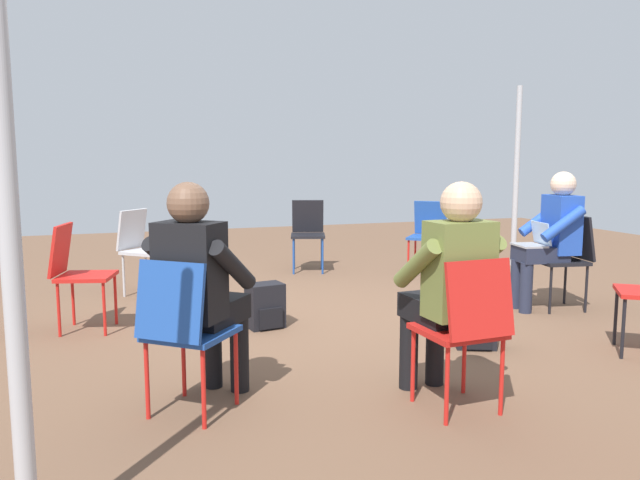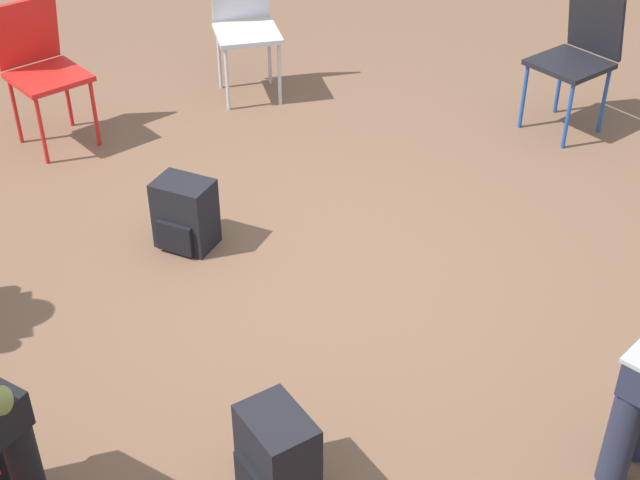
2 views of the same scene
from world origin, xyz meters
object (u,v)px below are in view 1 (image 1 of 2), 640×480
Objects in this scene: chair_west at (466,323)px; backpack_by_empty_chair at (475,326)px; person_in_black at (200,282)px; chair_east at (308,230)px; backpack_near_laptop_user at (265,308)px; chair_northwest at (184,326)px; chair_northeast at (142,245)px; chair_north at (77,269)px; chair_south at (567,255)px; person_with_laptop at (551,233)px; person_in_olive at (449,281)px; chair_southeast at (428,232)px.

backpack_by_empty_chair is (1.00, -0.71, -0.34)m from chair_west.
backpack_by_empty_chair is at bearing 51.99° from person_in_black.
person_in_black is at bearing 81.63° from chair_east.
chair_northwest is at bearing 152.39° from backpack_near_laptop_user.
chair_northeast is 3.04m from person_in_black.
chair_north is at bearing 17.41° from chair_northeast.
chair_south is 1.00× the size of chair_west.
chair_south is at bearing 36.26° from chair_west.
chair_west is 1.48m from chair_northwest.
chair_northeast is (1.21, -0.56, 0.00)m from chair_north.
chair_south is 3.78m from chair_northwest.
backpack_near_laptop_user is at bearing 94.06° from chair_south.
backpack_near_laptop_user is (0.26, 2.73, -0.34)m from chair_south.
chair_north is 2.36× the size of backpack_by_empty_chair.
person_with_laptop is 3.49m from person_in_black.
chair_east and chair_northeast have the same top height.
chair_west is (-4.32, 0.51, 0.00)m from chair_east.
chair_northeast is at bearing 132.68° from person_in_black.
chair_south is 0.69× the size of person_in_olive.
backpack_by_empty_chair is (-0.74, 1.42, -0.34)m from chair_south.
chair_south is at bearing 95.90° from chair_north.
chair_west is (-3.60, -1.46, 0.00)m from chair_northeast.
chair_northwest is at bearing 119.70° from chair_south.
chair_southeast is at bearing -54.81° from backpack_near_laptop_user.
person_in_olive is at bearing 56.85° from chair_north.
person_in_olive is (-3.51, 1.80, 0.20)m from chair_southeast.
backpack_near_laptop_user is 1.00× the size of backpack_by_empty_chair.
chair_northeast is 1.84m from backpack_near_laptop_user.
chair_north is at bearing 90.63° from person_with_laptop.
chair_west is 0.26m from person_in_olive.
chair_east is 1.43m from chair_southeast.
chair_south is 3.64m from person_in_black.
chair_north is 0.69× the size of person_with_laptop.
chair_north is 4.03m from person_with_laptop.
chair_northeast is 0.69× the size of person_with_laptop.
chair_north is at bearing 90.60° from chair_south.
person_with_laptop reaches higher than chair_east.
backpack_by_empty_chair is (-2.68, 1.07, -0.34)m from chair_southeast.
person_in_olive reaches higher than chair_north.
chair_west is at bearing 141.48° from person_with_laptop.
chair_west is 1.00× the size of chair_northwest.
chair_west is at bearing 138.71° from chair_south.
chair_northeast is (-0.72, 1.97, 0.00)m from chair_east.
chair_west is at bearing 16.54° from person_in_black.
backpack_near_laptop_user is at bearing 76.00° from chair_southeast.
chair_east is at bearing 104.04° from person_in_black.
chair_east is (1.93, -2.52, 0.00)m from chair_north.
backpack_near_laptop_user is at bearing 104.84° from person_in_olive.
chair_northeast is at bearing 42.28° from chair_southeast.
person_with_laptop is 1.00× the size of person_in_olive.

